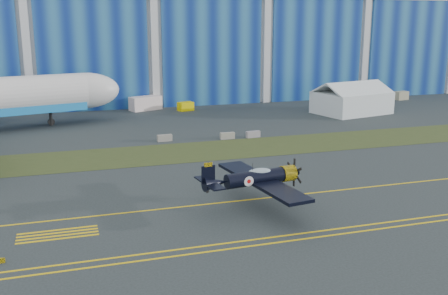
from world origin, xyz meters
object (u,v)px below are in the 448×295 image
object	(u,v)px
shipping_container	(145,103)
warbird	(255,178)
tug	(186,106)
tent	(352,97)

from	to	relation	value
shipping_container	warbird	bearing A→B (deg)	-110.62
warbird	tug	xyz separation A→B (m)	(6.01, 51.37, -1.97)
shipping_container	tug	xyz separation A→B (m)	(6.81, -2.77, -0.47)
warbird	shipping_container	size ratio (longest dim) A/B	2.41
warbird	tug	bearing A→B (deg)	75.25
tent	tug	world-z (taller)	tent
warbird	tug	distance (m)	51.76
shipping_container	tug	bearing A→B (deg)	-43.61
warbird	tug	world-z (taller)	warbird
tent	shipping_container	world-z (taller)	tent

